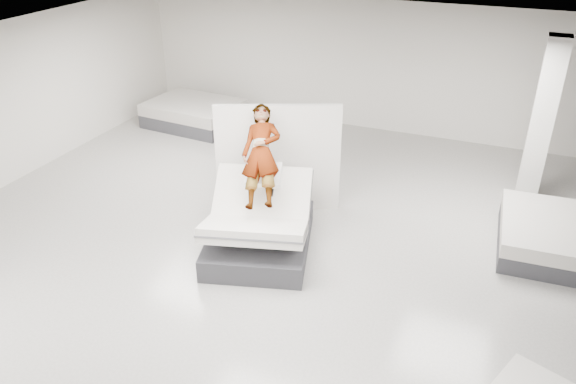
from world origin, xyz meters
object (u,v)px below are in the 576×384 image
object	(u,v)px
person	(261,170)
divider_panel	(278,159)
flat_bed_right_far	(546,236)
hero_bed	(260,227)
remote	(272,193)
flat_bed_left_far	(194,114)
column	(542,122)

from	to	relation	value
person	divider_panel	size ratio (longest dim) A/B	0.78
divider_panel	flat_bed_right_far	size ratio (longest dim) A/B	1.12
hero_bed	person	world-z (taller)	person
remote	divider_panel	size ratio (longest dim) A/B	0.06
flat_bed_left_far	column	world-z (taller)	column
person	column	bearing A→B (deg)	23.13
remote	hero_bed	bearing A→B (deg)	171.05
hero_bed	divider_panel	bearing A→B (deg)	100.68
hero_bed	flat_bed_left_far	xyz separation A→B (m)	(-4.05, 4.63, -0.12)
flat_bed_right_far	flat_bed_left_far	bearing A→B (deg)	161.78
flat_bed_right_far	divider_panel	bearing A→B (deg)	-175.00
divider_panel	flat_bed_left_far	distance (m)	5.02
divider_panel	column	size ratio (longest dim) A/B	0.72
flat_bed_right_far	column	distance (m)	2.31
flat_bed_left_far	flat_bed_right_far	bearing A→B (deg)	-18.22
remote	column	size ratio (longest dim) A/B	0.04
person	flat_bed_left_far	xyz separation A→B (m)	(-3.96, 4.33, -1.03)
remote	flat_bed_right_far	bearing A→B (deg)	7.22
person	divider_panel	distance (m)	1.16
hero_bed	divider_panel	world-z (taller)	divider_panel
hero_bed	remote	world-z (taller)	hero_bed
person	flat_bed_right_far	size ratio (longest dim) A/B	0.88
hero_bed	column	bearing A→B (deg)	41.84
flat_bed_right_far	column	world-z (taller)	column
hero_bed	flat_bed_left_far	distance (m)	6.15
flat_bed_left_far	column	bearing A→B (deg)	-6.59
flat_bed_left_far	column	distance (m)	8.32
divider_panel	column	distance (m)	4.97
flat_bed_left_far	person	bearing A→B (deg)	-47.50
divider_panel	flat_bed_left_far	bearing A→B (deg)	116.46
person	column	distance (m)	5.40
person	remote	world-z (taller)	person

